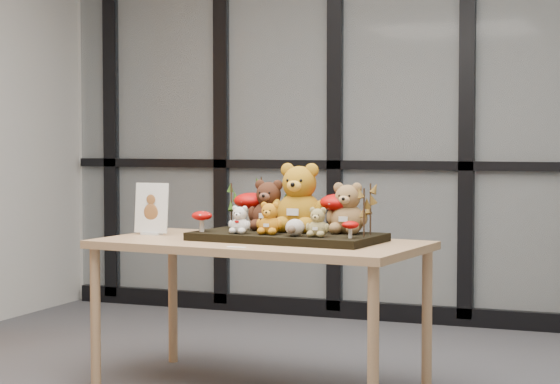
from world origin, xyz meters
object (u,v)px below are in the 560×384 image
at_px(bear_white_bow, 240,218).
at_px(sign_holder, 151,211).
at_px(plush_cream_hedgehog, 295,227).
at_px(bear_brown_medium, 269,202).
at_px(mushroom_front_left, 202,220).
at_px(bear_pooh_yellow, 300,194).
at_px(mushroom_front_right, 350,229).
at_px(diorama_tray, 287,237).
at_px(mushroom_back_left, 252,209).
at_px(bear_small_yellow, 270,217).
at_px(mushroom_back_right, 339,211).
at_px(bear_beige_small, 318,221).
at_px(display_table, 260,254).
at_px(bear_tan_back, 348,205).

relative_size(bear_white_bow, sign_holder, 0.55).
bearing_deg(plush_cream_hedgehog, bear_brown_medium, 139.08).
height_order(bear_white_bow, mushroom_front_left, bear_white_bow).
xyz_separation_m(bear_pooh_yellow, mushroom_front_right, (0.33, -0.24, -0.14)).
height_order(diorama_tray, mushroom_back_left, mushroom_back_left).
bearing_deg(bear_small_yellow, mushroom_back_right, 43.39).
height_order(diorama_tray, plush_cream_hedgehog, plush_cream_hedgehog).
distance_m(bear_brown_medium, bear_small_yellow, 0.23).
bearing_deg(bear_small_yellow, mushroom_front_left, -174.93).
bearing_deg(mushroom_back_left, bear_white_bow, -78.33).
height_order(bear_pooh_yellow, plush_cream_hedgehog, bear_pooh_yellow).
bearing_deg(bear_brown_medium, mushroom_front_right, -20.16).
distance_m(diorama_tray, mushroom_front_left, 0.43).
bearing_deg(bear_pooh_yellow, mushroom_front_right, -29.13).
bearing_deg(bear_beige_small, mushroom_front_right, 4.27).
relative_size(display_table, plush_cream_hedgehog, 18.35).
distance_m(bear_brown_medium, plush_cream_hedgehog, 0.35).
bearing_deg(mushroom_front_left, bear_pooh_yellow, 23.35).
relative_size(bear_tan_back, mushroom_front_right, 3.08).
distance_m(bear_pooh_yellow, mushroom_front_left, 0.50).
bearing_deg(bear_pooh_yellow, bear_white_bow, -131.13).
bearing_deg(mushroom_front_left, diorama_tray, 12.86).
bearing_deg(mushroom_front_right, plush_cream_hedgehog, -179.68).
xyz_separation_m(display_table, bear_pooh_yellow, (0.15, 0.14, 0.29)).
xyz_separation_m(bear_small_yellow, mushroom_back_right, (0.28, 0.21, 0.02)).
height_order(bear_brown_medium, bear_white_bow, bear_brown_medium).
height_order(mushroom_back_left, sign_holder, sign_holder).
xyz_separation_m(bear_tan_back, mushroom_front_right, (0.08, -0.22, -0.09)).
distance_m(bear_beige_small, sign_holder, 0.98).
bearing_deg(mushroom_back_right, bear_white_bow, -152.39).
xyz_separation_m(bear_small_yellow, mushroom_front_left, (-0.36, 0.01, -0.03)).
relative_size(bear_brown_medium, plush_cream_hedgehog, 3.09).
bearing_deg(mushroom_back_right, bear_brown_medium, -179.84).
bearing_deg(bear_white_bow, mushroom_front_right, 3.45).
height_order(bear_brown_medium, bear_small_yellow, bear_brown_medium).
xyz_separation_m(bear_brown_medium, mushroom_front_right, (0.50, -0.25, -0.09)).
height_order(bear_pooh_yellow, bear_beige_small, bear_pooh_yellow).
xyz_separation_m(plush_cream_hedgehog, sign_holder, (-0.86, 0.19, 0.04)).
distance_m(diorama_tray, sign_holder, 0.77).
bearing_deg(bear_beige_small, mushroom_front_left, -177.69).
bearing_deg(bear_tan_back, sign_holder, -171.72).
bearing_deg(mushroom_back_left, mushroom_front_left, -120.34).
distance_m(mushroom_front_left, mushroom_front_right, 0.78).
distance_m(display_table, diorama_tray, 0.16).
distance_m(bear_pooh_yellow, sign_holder, 0.80).
relative_size(bear_small_yellow, mushroom_back_right, 0.82).
distance_m(bear_small_yellow, mushroom_back_left, 0.34).
relative_size(bear_tan_back, bear_beige_small, 1.78).
bearing_deg(mushroom_back_left, bear_small_yellow, -52.38).
bearing_deg(mushroom_front_left, mushroom_front_right, -3.52).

